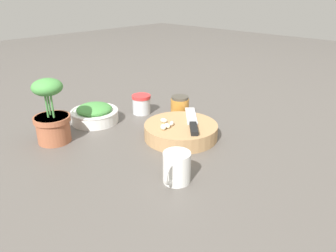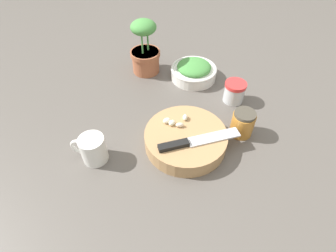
{
  "view_description": "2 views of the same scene",
  "coord_description": "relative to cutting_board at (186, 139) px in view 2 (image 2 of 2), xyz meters",
  "views": [
    {
      "loc": [
        -0.65,
        0.69,
        0.46
      ],
      "look_at": [
        -0.01,
        0.02,
        0.06
      ],
      "focal_mm": 35.0,
      "sensor_mm": 36.0,
      "label": 1
    },
    {
      "loc": [
        -0.47,
        -0.23,
        0.6
      ],
      "look_at": [
        -0.03,
        0.0,
        0.07
      ],
      "focal_mm": 28.0,
      "sensor_mm": 36.0,
      "label": 2
    }
  ],
  "objects": [
    {
      "name": "coffee_mug",
      "position": [
        -0.16,
        0.2,
        0.02
      ],
      "size": [
        0.07,
        0.1,
        0.08
      ],
      "color": "silver",
      "rests_on": "ground_plane"
    },
    {
      "name": "chef_knife",
      "position": [
        -0.02,
        -0.03,
        0.03
      ],
      "size": [
        0.18,
        0.19,
        0.01
      ],
      "rotation": [
        0.0,
        0.0,
        3.91
      ],
      "color": "black",
      "rests_on": "cutting_board"
    },
    {
      "name": "cutting_board",
      "position": [
        0.0,
        0.0,
        0.0
      ],
      "size": [
        0.24,
        0.24,
        0.05
      ],
      "color": "tan",
      "rests_on": "ground_plane"
    },
    {
      "name": "honey_jar",
      "position": [
        0.12,
        -0.13,
        0.02
      ],
      "size": [
        0.07,
        0.07,
        0.08
      ],
      "color": "#BC7A2D",
      "rests_on": "ground_plane"
    },
    {
      "name": "ground_plane",
      "position": [
        0.01,
        0.04,
        -0.02
      ],
      "size": [
        5.0,
        5.0,
        0.0
      ],
      "primitive_type": "plane",
      "color": "#56514C"
    },
    {
      "name": "potted_herb",
      "position": [
        0.27,
        0.3,
        0.06
      ],
      "size": [
        0.11,
        0.11,
        0.21
      ],
      "color": "#A35B3D",
      "rests_on": "ground_plane"
    },
    {
      "name": "garlic_cloves",
      "position": [
        0.02,
        0.05,
        0.03
      ],
      "size": [
        0.07,
        0.07,
        0.02
      ],
      "color": "silver",
      "rests_on": "cutting_board"
    },
    {
      "name": "spice_jar",
      "position": [
        0.26,
        -0.06,
        0.01
      ],
      "size": [
        0.07,
        0.07,
        0.07
      ],
      "color": "silver",
      "rests_on": "ground_plane"
    },
    {
      "name": "herb_bowl",
      "position": [
        0.32,
        0.11,
        0.01
      ],
      "size": [
        0.17,
        0.17,
        0.07
      ],
      "color": "silver",
      "rests_on": "ground_plane"
    }
  ]
}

